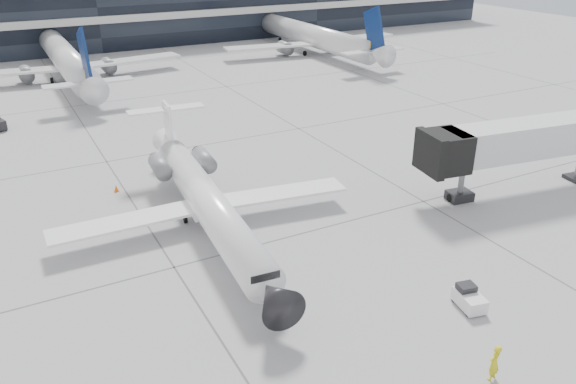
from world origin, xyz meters
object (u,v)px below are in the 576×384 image
regional_jet (206,199)px  ramp_worker (494,363)px  baggage_tug (469,298)px  jet_bridge (538,138)px

regional_jet → ramp_worker: 21.54m
baggage_tug → regional_jet: bearing=132.4°
regional_jet → ramp_worker: (6.41, -20.53, -1.13)m
regional_jet → ramp_worker: size_ratio=13.82×
jet_bridge → ramp_worker: (-19.03, -14.27, -3.35)m
ramp_worker → baggage_tug: size_ratio=0.91×
jet_bridge → baggage_tug: jet_bridge is taller
jet_bridge → ramp_worker: size_ratio=9.59×
regional_jet → baggage_tug: regional_jet is taller
regional_jet → baggage_tug: (9.48, -15.86, -1.54)m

